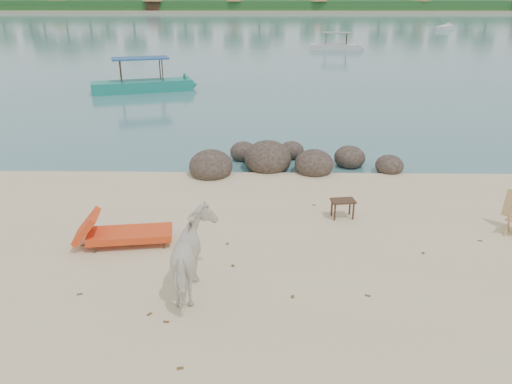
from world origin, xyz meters
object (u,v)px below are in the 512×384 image
at_px(lounge_chair, 130,231).
at_px(boat_near, 140,63).
at_px(boulders, 278,161).
at_px(side_table, 342,210).
at_px(cow, 195,258).

bearing_deg(lounge_chair, boat_near, 93.92).
distance_m(boulders, side_table, 3.98).
bearing_deg(boat_near, cow, -92.33).
bearing_deg(boat_near, lounge_chair, -95.75).
distance_m(cow, lounge_chair, 2.50).
xyz_separation_m(lounge_chair, boat_near, (-3.91, 18.12, 1.15)).
xyz_separation_m(boulders, boat_near, (-7.22, 12.99, 1.27)).
height_order(side_table, boat_near, boat_near).
xyz_separation_m(cow, side_table, (3.10, 3.26, -0.50)).
relative_size(side_table, boat_near, 0.09).
relative_size(side_table, lounge_chair, 0.25).
bearing_deg(boulders, boat_near, 119.06).
height_order(cow, lounge_chair, cow).
distance_m(boulders, cow, 7.17).
bearing_deg(cow, boat_near, -77.39).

